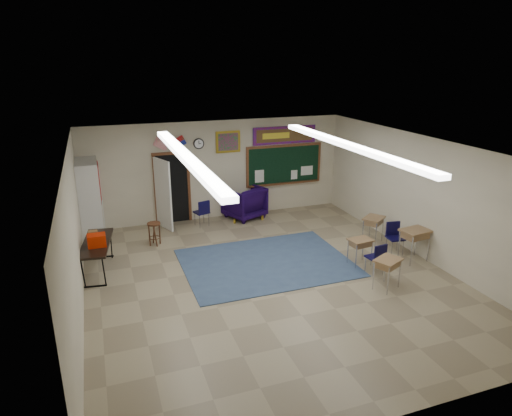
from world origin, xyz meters
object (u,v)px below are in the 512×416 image
object	(u,v)px
student_desk_front_left	(360,250)
student_desk_front_right	(373,228)
wooden_stool	(155,234)
wingback_armchair	(244,202)
folding_table	(98,256)

from	to	relation	value
student_desk_front_left	student_desk_front_right	bearing A→B (deg)	39.05
student_desk_front_right	wooden_stool	size ratio (longest dim) A/B	1.20
wingback_armchair	student_desk_front_left	size ratio (longest dim) A/B	1.66
student_desk_front_right	folding_table	xyz separation A→B (m)	(-7.01, 0.64, 0.00)
student_desk_front_right	wingback_armchair	bearing A→B (deg)	94.72
student_desk_front_right	wooden_stool	bearing A→B (deg)	126.46
wingback_armchair	student_desk_front_right	distance (m)	4.06
folding_table	wingback_armchair	bearing A→B (deg)	37.50
student_desk_front_left	student_desk_front_right	world-z (taller)	student_desk_front_right
folding_table	student_desk_front_left	bearing A→B (deg)	-7.88
student_desk_front_left	folding_table	size ratio (longest dim) A/B	0.35
wingback_armchair	student_desk_front_left	xyz separation A→B (m)	(1.55, -4.18, -0.13)
wooden_stool	student_desk_front_right	bearing A→B (deg)	-18.05
student_desk_front_right	wooden_stool	distance (m)	5.85
wingback_armchair	student_desk_front_right	bearing A→B (deg)	107.62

